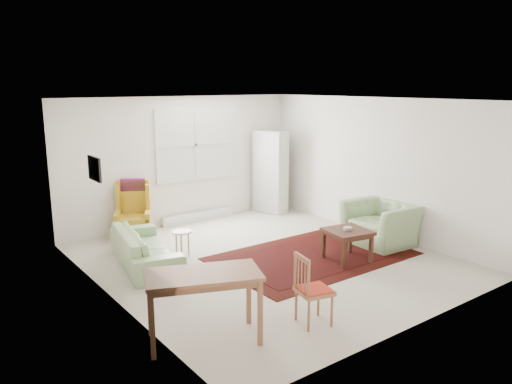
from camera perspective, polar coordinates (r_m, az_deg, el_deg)
room at (r=7.82m, az=0.50°, el=1.38°), size 5.04×5.54×2.51m
rug at (r=8.18m, az=6.49°, el=-7.21°), size 3.12×2.01×0.03m
sofa at (r=7.85m, az=-12.59°, el=-5.48°), size 1.08×1.98×0.76m
armchair at (r=8.91m, az=14.14°, el=-3.03°), size 1.03×1.16×0.87m
wingback_chair at (r=9.19m, az=-13.90°, el=-2.00°), size 0.83×0.85×1.04m
coffee_table at (r=7.98m, az=10.36°, el=-6.01°), size 0.72×0.72×0.51m
stool at (r=8.18m, az=-8.45°, el=-5.81°), size 0.34×0.34×0.43m
cabinet at (r=10.69m, az=1.67°, el=2.29°), size 0.56×0.78×1.76m
desk at (r=5.53m, az=-5.99°, el=-12.92°), size 1.36×1.03×0.77m
desk_chair at (r=5.87m, az=6.67°, el=-10.96°), size 0.45×0.45×0.85m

